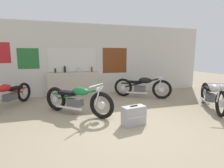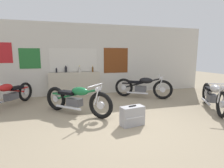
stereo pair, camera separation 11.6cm
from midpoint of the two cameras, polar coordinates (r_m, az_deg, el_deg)
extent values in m
plane|color=gray|center=(3.86, 3.51, -14.61)|extent=(24.00, 24.00, 0.00)
cube|color=beige|center=(7.17, -6.92, 7.90)|extent=(10.00, 0.06, 2.80)
cube|color=silver|center=(7.04, -13.17, 7.62)|extent=(1.75, 0.01, 0.84)
cube|color=beige|center=(7.04, -13.17, 7.62)|extent=(1.81, 0.01, 0.90)
cube|color=brown|center=(7.36, 0.49, 7.69)|extent=(1.04, 0.01, 1.03)
cube|color=#23662D|center=(7.12, -26.10, 7.48)|extent=(0.73, 0.01, 0.74)
cube|color=#B7AD99|center=(6.99, -12.81, -0.04)|extent=(1.95, 0.28, 0.92)
cylinder|color=black|center=(6.92, -18.49, 4.11)|extent=(0.06, 0.06, 0.15)
cone|color=black|center=(6.92, -18.53, 4.92)|extent=(0.05, 0.05, 0.04)
cylinder|color=silver|center=(6.91, -18.55, 5.16)|extent=(0.02, 0.02, 0.02)
cylinder|color=black|center=(6.95, -15.62, 4.49)|extent=(0.09, 0.09, 0.21)
cone|color=black|center=(6.94, -15.67, 5.59)|extent=(0.07, 0.07, 0.06)
cylinder|color=silver|center=(6.94, -15.69, 5.93)|extent=(0.03, 0.03, 0.02)
cylinder|color=#B7B2A8|center=(6.95, -11.30, 4.54)|extent=(0.09, 0.09, 0.18)
cone|color=#B7B2A8|center=(6.94, -11.33, 5.50)|extent=(0.07, 0.07, 0.05)
cylinder|color=gold|center=(6.94, -11.34, 5.79)|extent=(0.03, 0.03, 0.02)
cylinder|color=#5B3814|center=(6.96, -7.11, 4.64)|extent=(0.07, 0.07, 0.18)
cone|color=#5B3814|center=(6.96, -7.13, 5.58)|extent=(0.06, 0.06, 0.05)
cylinder|color=gold|center=(6.95, -7.14, 5.86)|extent=(0.03, 0.03, 0.02)
torus|color=black|center=(4.37, -4.17, -6.97)|extent=(0.57, 0.54, 0.68)
cylinder|color=silver|center=(4.37, -4.17, -6.97)|extent=(0.19, 0.18, 0.18)
torus|color=black|center=(5.27, -18.44, -4.62)|extent=(0.57, 0.54, 0.68)
cylinder|color=silver|center=(5.27, -18.44, -4.62)|extent=(0.19, 0.18, 0.18)
cube|color=#4C4C51|center=(4.83, -12.68, -5.80)|extent=(0.46, 0.45, 0.20)
cylinder|color=#196B38|center=(4.78, -12.77, -3.50)|extent=(1.04, 0.97, 0.42)
ellipsoid|color=#196B38|center=(4.64, -10.94, -2.36)|extent=(0.54, 0.52, 0.22)
cube|color=black|center=(4.92, -14.82, -2.80)|extent=(0.54, 0.52, 0.08)
cube|color=#196B38|center=(5.17, -17.81, -3.04)|extent=(0.31, 0.31, 0.04)
cylinder|color=silver|center=(4.39, -4.65, -3.58)|extent=(0.15, 0.15, 0.48)
cylinder|color=silver|center=(4.29, -5.48, -3.90)|extent=(0.15, 0.15, 0.48)
cylinder|color=silver|center=(4.33, -5.95, -0.49)|extent=(0.46, 0.49, 0.03)
sphere|color=silver|center=(4.32, -5.26, -1.85)|extent=(0.13, 0.13, 0.13)
cylinder|color=silver|center=(4.83, -14.65, -7.56)|extent=(0.65, 0.61, 0.06)
torus|color=black|center=(5.27, 31.56, -5.52)|extent=(0.41, 0.64, 0.68)
cylinder|color=silver|center=(5.27, 31.56, -5.52)|extent=(0.15, 0.20, 0.19)
torus|color=black|center=(6.57, 27.60, -2.53)|extent=(0.41, 0.64, 0.68)
cylinder|color=silver|center=(6.57, 27.60, -2.53)|extent=(0.15, 0.20, 0.19)
cube|color=#4C4C51|center=(5.98, 29.16, -3.87)|extent=(0.38, 0.45, 0.21)
cylinder|color=#B2B2B7|center=(5.94, 29.31, -1.95)|extent=(0.66, 1.14, 0.43)
ellipsoid|color=#B2B2B7|center=(5.75, 29.92, -1.17)|extent=(0.44, 0.53, 0.22)
cube|color=black|center=(6.13, 28.77, -1.27)|extent=(0.44, 0.53, 0.08)
cube|color=#B2B2B7|center=(6.46, 27.90, -1.26)|extent=(0.26, 0.31, 0.04)
cylinder|color=silver|center=(5.30, 32.16, -2.71)|extent=(0.11, 0.17, 0.49)
cylinder|color=silver|center=(5.26, 30.93, -2.69)|extent=(0.11, 0.17, 0.49)
cylinder|color=silver|center=(5.31, 31.53, 0.10)|extent=(0.58, 0.34, 0.03)
sphere|color=silver|center=(5.27, 31.65, -1.07)|extent=(0.13, 0.13, 0.13)
cylinder|color=silver|center=(6.06, 27.52, -4.90)|extent=(0.43, 0.70, 0.06)
torus|color=black|center=(6.57, 15.47, -1.72)|extent=(0.63, 0.47, 0.70)
cylinder|color=silver|center=(6.57, 15.47, -1.72)|extent=(0.20, 0.16, 0.19)
torus|color=black|center=(6.76, 3.16, -1.09)|extent=(0.63, 0.47, 0.70)
cylinder|color=silver|center=(6.76, 3.16, -1.09)|extent=(0.20, 0.16, 0.19)
cube|color=#4C4C51|center=(6.64, 8.61, -1.52)|extent=(0.46, 0.41, 0.21)
cylinder|color=black|center=(6.60, 8.65, 0.25)|extent=(1.12, 0.78, 0.44)
ellipsoid|color=black|center=(6.56, 10.30, 1.16)|extent=(0.54, 0.47, 0.22)
cube|color=black|center=(6.63, 6.81, 0.63)|extent=(0.54, 0.47, 0.08)
cube|color=black|center=(6.71, 3.89, 0.26)|extent=(0.32, 0.28, 0.04)
cylinder|color=silver|center=(6.59, 14.96, 0.59)|extent=(0.16, 0.13, 0.50)
cylinder|color=silver|center=(6.47, 14.92, 0.44)|extent=(0.16, 0.13, 0.50)
cylinder|color=silver|center=(6.50, 14.40, 2.77)|extent=(0.38, 0.55, 0.03)
sphere|color=silver|center=(6.51, 14.89, 1.88)|extent=(0.13, 0.13, 0.13)
cylinder|color=silver|center=(6.55, 7.52, -2.90)|extent=(0.70, 0.49, 0.06)
torus|color=black|center=(6.73, -27.22, -2.36)|extent=(0.37, 0.62, 0.65)
cylinder|color=silver|center=(6.73, -27.22, -2.36)|extent=(0.14, 0.19, 0.18)
cube|color=#4C4C51|center=(6.24, -30.78, -3.63)|extent=(0.38, 0.46, 0.20)
cylinder|color=#B21919|center=(6.20, -30.92, -1.88)|extent=(0.64, 1.19, 0.41)
ellipsoid|color=#B21919|center=(6.05, -32.16, -1.12)|extent=(0.43, 0.54, 0.22)
cube|color=black|center=(6.36, -29.69, -1.21)|extent=(0.43, 0.54, 0.08)
cube|color=#B21919|center=(6.63, -27.76, -1.20)|extent=(0.25, 0.32, 0.04)
cylinder|color=silver|center=(6.43, -31.05, -4.49)|extent=(0.41, 0.73, 0.06)
cube|color=#9E9EA3|center=(4.03, 6.27, -10.24)|extent=(0.57, 0.34, 0.44)
cube|color=silver|center=(3.93, 7.32, -10.77)|extent=(0.45, 0.09, 0.02)
cube|color=black|center=(3.96, 6.33, -7.06)|extent=(0.19, 0.06, 0.02)
camera|label=1|loc=(0.06, -90.62, -0.10)|focal=28.00mm
camera|label=2|loc=(0.06, 89.38, 0.10)|focal=28.00mm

